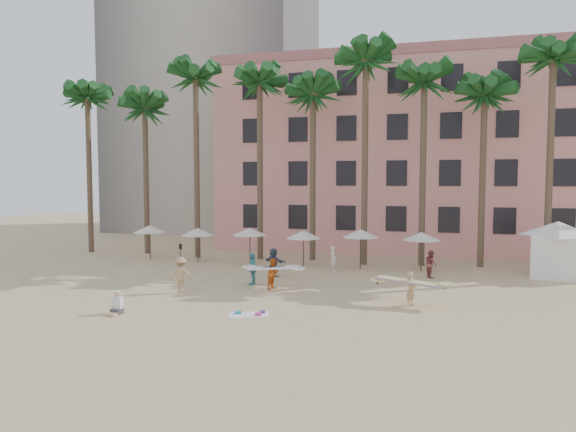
# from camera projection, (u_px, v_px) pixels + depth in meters

# --- Properties ---
(ground) EXTENTS (120.00, 120.00, 0.00)m
(ground) POSITION_uv_depth(u_px,v_px,m) (263.00, 311.00, 23.74)
(ground) COLOR #D1B789
(ground) RESTS_ON ground
(pink_hotel) EXTENTS (35.00, 14.00, 16.00)m
(pink_hotel) POSITION_uv_depth(u_px,v_px,m) (423.00, 159.00, 46.45)
(pink_hotel) COLOR #DD9086
(pink_hotel) RESTS_ON ground
(grey_tower) EXTENTS (22.00, 18.00, 50.00)m
(grey_tower) POSITION_uv_depth(u_px,v_px,m) (217.00, 26.00, 63.24)
(grey_tower) COLOR #A89E8E
(grey_tower) RESTS_ON ground
(palm_row) EXTENTS (44.40, 5.40, 16.30)m
(palm_row) POSITION_uv_depth(u_px,v_px,m) (332.00, 85.00, 37.16)
(palm_row) COLOR brown
(palm_row) RESTS_ON ground
(umbrella_row) EXTENTS (22.50, 2.70, 2.73)m
(umbrella_row) POSITION_uv_depth(u_px,v_px,m) (276.00, 233.00, 36.39)
(umbrella_row) COLOR #332B23
(umbrella_row) RESTS_ON ground
(cabana) EXTENTS (5.26, 5.26, 3.50)m
(cabana) POSITION_uv_depth(u_px,v_px,m) (558.00, 244.00, 31.87)
(cabana) COLOR white
(cabana) RESTS_ON ground
(beach_towel) EXTENTS (2.03, 1.53, 0.14)m
(beach_towel) POSITION_uv_depth(u_px,v_px,m) (250.00, 314.00, 23.07)
(beach_towel) COLOR white
(beach_towel) RESTS_ON ground
(carrier_yellow) EXTENTS (3.29, 1.05, 1.67)m
(carrier_yellow) POSITION_uv_depth(u_px,v_px,m) (411.00, 286.00, 24.62)
(carrier_yellow) COLOR tan
(carrier_yellow) RESTS_ON ground
(carrier_white) EXTENTS (2.88, 0.99, 1.71)m
(carrier_white) POSITION_uv_depth(u_px,v_px,m) (274.00, 273.00, 28.49)
(carrier_white) COLOR orange
(carrier_white) RESTS_ON ground
(beachgoers) EXTENTS (14.24, 9.10, 1.92)m
(beachgoers) POSITION_uv_depth(u_px,v_px,m) (277.00, 267.00, 30.45)
(beachgoers) COLOR tan
(beachgoers) RESTS_ON ground
(paddle) EXTENTS (0.18, 0.04, 2.23)m
(paddle) POSITION_uv_depth(u_px,v_px,m) (181.00, 257.00, 30.99)
(paddle) COLOR black
(paddle) RESTS_ON ground
(seated_man) EXTENTS (0.46, 0.80, 1.04)m
(seated_man) POSITION_uv_depth(u_px,v_px,m) (116.00, 306.00, 23.18)
(seated_man) COLOR #3F3F4C
(seated_man) RESTS_ON ground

